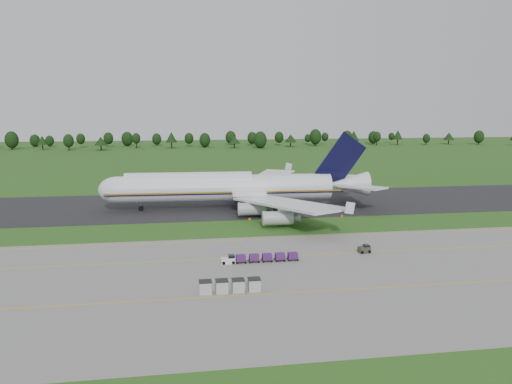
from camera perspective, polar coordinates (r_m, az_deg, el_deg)
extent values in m
plane|color=#254F17|center=(111.97, -1.10, -4.16)|extent=(600.00, 600.00, 0.00)
cube|color=slate|center=(79.78, 2.18, -9.95)|extent=(300.00, 52.00, 0.06)
cube|color=black|center=(139.11, -2.63, -1.39)|extent=(300.00, 40.00, 0.08)
cube|color=#C5AA0B|center=(90.98, 0.75, -7.42)|extent=(300.00, 0.25, 0.01)
cube|color=#C5AA0B|center=(74.26, 3.07, -11.47)|extent=(300.00, 0.20, 0.01)
cube|color=#C5AA0B|center=(102.36, -0.36, -5.45)|extent=(120.00, 0.20, 0.01)
cylinder|color=black|center=(350.79, -26.09, 4.71)|extent=(0.70, 0.70, 4.05)
sphere|color=#1A3613|center=(350.52, -26.14, 5.38)|extent=(8.27, 8.27, 8.27)
cylinder|color=black|center=(340.98, -23.19, 4.73)|extent=(0.70, 0.70, 3.22)
cone|color=#1A3613|center=(340.68, -23.24, 5.47)|extent=(6.28, 6.28, 5.72)
cylinder|color=black|center=(330.26, -20.60, 4.81)|extent=(0.70, 0.70, 3.91)
sphere|color=#1A3613|center=(329.98, -20.64, 5.51)|extent=(6.39, 6.39, 6.39)
cylinder|color=black|center=(324.50, -17.28, 4.84)|extent=(0.70, 0.70, 3.02)
cone|color=#1A3613|center=(324.20, -17.32, 5.58)|extent=(8.33, 8.33, 5.36)
cylinder|color=black|center=(334.16, -13.50, 5.24)|extent=(0.70, 0.70, 4.22)
sphere|color=#1A3613|center=(333.86, -13.53, 5.98)|extent=(5.39, 5.39, 5.39)
cylinder|color=black|center=(330.10, -9.62, 5.29)|extent=(0.70, 0.70, 3.84)
cone|color=#1A3613|center=(329.74, -9.65, 6.21)|extent=(7.36, 7.36, 6.84)
cylinder|color=black|center=(333.10, -5.86, 5.37)|extent=(0.70, 0.70, 3.28)
sphere|color=#1A3613|center=(332.86, -5.87, 5.95)|extent=(7.20, 7.20, 7.20)
cylinder|color=black|center=(327.20, -2.49, 5.29)|extent=(0.70, 0.70, 2.90)
cone|color=#1A3613|center=(326.91, -2.49, 6.00)|extent=(7.62, 7.62, 5.15)
cylinder|color=black|center=(325.51, 0.49, 5.34)|extent=(0.70, 0.70, 3.57)
sphere|color=#1A3613|center=(325.24, 0.49, 5.98)|extent=(8.47, 8.47, 8.47)
cylinder|color=black|center=(338.85, 3.98, 5.45)|extent=(0.70, 0.70, 3.04)
cone|color=#1A3613|center=(338.56, 3.99, 6.16)|extent=(8.01, 8.01, 5.40)
cylinder|color=black|center=(346.02, 6.79, 5.59)|extent=(0.70, 0.70, 4.17)
sphere|color=#1A3613|center=(345.74, 6.81, 6.29)|extent=(8.12, 8.12, 8.12)
cylinder|color=black|center=(342.77, 11.08, 5.41)|extent=(0.70, 0.70, 3.92)
cone|color=#1A3613|center=(342.41, 11.11, 6.32)|extent=(7.44, 7.44, 6.96)
cylinder|color=black|center=(357.32, 13.64, 5.50)|extent=(0.70, 0.70, 4.06)
sphere|color=#1A3613|center=(357.05, 13.67, 6.17)|extent=(5.34, 5.34, 5.34)
cylinder|color=black|center=(367.89, 15.87, 5.50)|extent=(0.70, 0.70, 3.79)
cone|color=#1A3613|center=(367.57, 15.90, 6.32)|extent=(6.67, 6.67, 6.73)
cylinder|color=black|center=(374.97, 18.88, 5.36)|extent=(0.70, 0.70, 2.99)
sphere|color=#1A3613|center=(374.77, 18.90, 5.83)|extent=(5.06, 5.06, 5.06)
cylinder|color=black|center=(386.46, 21.15, 5.35)|extent=(0.70, 0.70, 3.06)
cone|color=#1A3613|center=(386.20, 21.18, 5.98)|extent=(7.86, 7.86, 5.45)
cylinder|color=black|center=(391.90, 24.09, 5.25)|extent=(0.70, 0.70, 3.58)
sphere|color=#1A3613|center=(391.68, 24.13, 5.78)|extent=(7.08, 7.08, 7.08)
cylinder|color=silver|center=(132.10, -3.47, 0.46)|extent=(56.28, 9.15, 6.96)
cylinder|color=silver|center=(131.72, -7.68, 1.08)|extent=(33.04, 6.71, 5.43)
sphere|color=silver|center=(133.66, -15.56, 0.22)|extent=(6.96, 6.96, 6.96)
cone|color=silver|center=(137.78, 10.51, 0.90)|extent=(10.88, 7.02, 6.61)
cube|color=#BE841C|center=(128.75, -3.39, -0.05)|extent=(61.80, 2.48, 0.34)
cube|color=silver|center=(115.61, 3.46, -1.32)|extent=(22.08, 33.97, 0.53)
cube|color=silver|center=(151.58, 1.08, 1.35)|extent=(24.06, 33.52, 0.53)
cylinder|color=#A0A3A8|center=(121.20, -0.44, -1.95)|extent=(6.88, 3.36, 3.09)
cylinder|color=#A0A3A8|center=(111.49, 2.52, -3.00)|extent=(6.88, 3.36, 3.09)
cylinder|color=#A0A3A8|center=(145.02, -1.45, -0.01)|extent=(6.88, 3.36, 3.09)
cylinder|color=#A0A3A8|center=(155.91, -0.08, 0.68)|extent=(6.88, 3.36, 3.09)
cube|color=black|center=(136.27, 9.62, 3.59)|extent=(14.10, 1.08, 15.52)
cube|color=silver|center=(131.36, 12.03, 0.55)|extent=(10.85, 13.54, 0.43)
cube|color=silver|center=(145.02, 10.23, 1.46)|extent=(11.46, 13.38, 0.43)
cylinder|color=slate|center=(133.66, -13.02, -1.65)|extent=(0.35, 0.35, 2.13)
cylinder|color=black|center=(133.74, -13.01, -1.83)|extent=(1.29, 0.92, 1.26)
cylinder|color=slate|center=(129.08, -0.78, -1.80)|extent=(0.35, 0.35, 2.13)
cylinder|color=black|center=(129.17, -0.78, -1.98)|extent=(1.29, 0.92, 1.26)
cylinder|color=slate|center=(137.58, -1.14, -1.07)|extent=(0.35, 0.35, 2.13)
cylinder|color=black|center=(137.66, -1.14, -1.25)|extent=(1.29, 0.92, 1.26)
cube|color=silver|center=(87.35, -3.20, -7.82)|extent=(2.40, 1.29, 1.02)
cylinder|color=black|center=(86.73, -3.71, -8.12)|extent=(0.55, 0.20, 0.55)
cube|color=black|center=(87.63, -1.74, -7.88)|extent=(1.85, 1.39, 0.11)
cube|color=#3F1957|center=(87.46, -1.74, -7.53)|extent=(1.66, 1.29, 1.02)
cylinder|color=black|center=(86.99, -2.17, -8.13)|extent=(0.31, 0.14, 0.31)
cube|color=black|center=(87.92, -0.23, -7.81)|extent=(1.85, 1.39, 0.11)
cube|color=#3F1957|center=(87.76, -0.23, -7.47)|extent=(1.66, 1.29, 1.02)
cylinder|color=black|center=(87.26, -0.65, -8.07)|extent=(0.31, 0.14, 0.31)
cube|color=black|center=(88.28, 1.27, -7.74)|extent=(1.85, 1.39, 0.11)
cube|color=#3F1957|center=(88.11, 1.27, -7.40)|extent=(1.66, 1.29, 1.02)
cylinder|color=black|center=(87.60, 0.86, -8.00)|extent=(0.31, 0.14, 0.31)
cube|color=black|center=(88.69, 2.76, -7.67)|extent=(1.85, 1.39, 0.11)
cube|color=#3F1957|center=(88.52, 2.76, -7.33)|extent=(1.66, 1.29, 1.02)
cylinder|color=black|center=(87.99, 2.36, -7.92)|extent=(0.31, 0.14, 0.31)
cube|color=black|center=(89.16, 4.22, -7.59)|extent=(1.85, 1.39, 0.11)
cube|color=#3F1957|center=(88.99, 4.23, -7.25)|extent=(1.66, 1.29, 1.02)
cylinder|color=black|center=(88.45, 3.85, -7.84)|extent=(0.31, 0.14, 0.31)
cylinder|color=black|center=(87.42, -3.19, -7.97)|extent=(0.55, 0.20, 0.55)
cube|color=#323424|center=(95.45, 12.27, -6.45)|extent=(2.28, 1.54, 1.17)
cylinder|color=black|center=(94.70, 11.97, -6.75)|extent=(0.60, 0.21, 0.60)
cylinder|color=black|center=(96.36, 12.54, -6.48)|extent=(0.60, 0.21, 0.60)
cube|color=#A6A6A6|center=(74.22, -5.81, -10.80)|extent=(1.76, 1.76, 1.76)
cube|color=black|center=(73.90, -5.82, -10.13)|extent=(1.87, 1.87, 0.09)
cube|color=#A6A6A6|center=(74.36, -3.93, -10.73)|extent=(1.76, 1.76, 1.76)
cube|color=black|center=(74.04, -3.93, -10.06)|extent=(1.87, 1.87, 0.09)
cube|color=#A6A6A6|center=(74.57, -2.06, -10.65)|extent=(1.76, 1.76, 1.76)
cube|color=black|center=(74.26, -2.06, -9.98)|extent=(1.87, 1.87, 0.09)
cube|color=#A6A6A6|center=(74.87, -0.20, -10.56)|extent=(1.76, 1.76, 1.76)
cube|color=black|center=(74.55, -0.20, -9.89)|extent=(1.87, 1.87, 0.09)
cube|color=#EF5F07|center=(119.36, -0.73, -3.13)|extent=(0.50, 0.12, 0.60)
cube|color=black|center=(119.42, -0.73, -3.26)|extent=(0.30, 0.30, 0.04)
cube|color=#EF5F07|center=(121.43, 4.63, -2.94)|extent=(0.50, 0.12, 0.60)
cube|color=black|center=(121.49, 4.63, -3.06)|extent=(0.30, 0.30, 0.04)
cube|color=#EF5F07|center=(124.53, 9.78, -2.73)|extent=(0.50, 0.12, 0.60)
cube|color=black|center=(124.59, 9.77, -2.85)|extent=(0.30, 0.30, 0.04)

